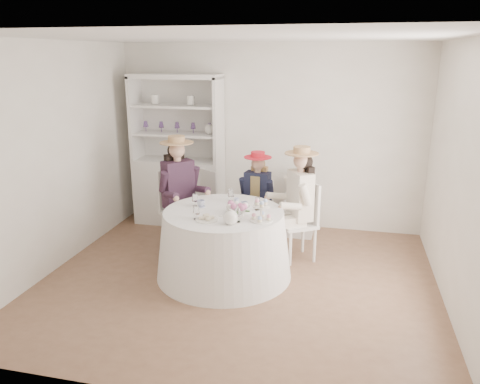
# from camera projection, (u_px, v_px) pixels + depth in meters

# --- Properties ---
(ground) EXTENTS (4.50, 4.50, 0.00)m
(ground) POSITION_uv_depth(u_px,v_px,m) (238.00, 281.00, 5.45)
(ground) COLOR brown
(ground) RESTS_ON ground
(ceiling) EXTENTS (4.50, 4.50, 0.00)m
(ceiling) POSITION_uv_depth(u_px,v_px,m) (238.00, 37.00, 4.68)
(ceiling) COLOR white
(ceiling) RESTS_ON wall_back
(wall_back) EXTENTS (4.50, 0.00, 4.50)m
(wall_back) POSITION_uv_depth(u_px,v_px,m) (269.00, 137.00, 6.93)
(wall_back) COLOR silver
(wall_back) RESTS_ON ground
(wall_front) EXTENTS (4.50, 0.00, 4.50)m
(wall_front) POSITION_uv_depth(u_px,v_px,m) (170.00, 235.00, 3.20)
(wall_front) COLOR silver
(wall_front) RESTS_ON ground
(wall_left) EXTENTS (0.00, 4.50, 4.50)m
(wall_left) POSITION_uv_depth(u_px,v_px,m) (54.00, 158.00, 5.56)
(wall_left) COLOR silver
(wall_left) RESTS_ON ground
(wall_right) EXTENTS (0.00, 4.50, 4.50)m
(wall_right) POSITION_uv_depth(u_px,v_px,m) (461.00, 180.00, 4.57)
(wall_right) COLOR silver
(wall_right) RESTS_ON ground
(tea_table) EXTENTS (1.59, 1.59, 0.80)m
(tea_table) POSITION_uv_depth(u_px,v_px,m) (224.00, 244.00, 5.49)
(tea_table) COLOR white
(tea_table) RESTS_ON ground
(hutch) EXTENTS (1.48, 0.87, 2.26)m
(hutch) POSITION_uv_depth(u_px,v_px,m) (179.00, 172.00, 7.15)
(hutch) COLOR silver
(hutch) RESTS_ON ground
(side_table) EXTENTS (0.41, 0.41, 0.63)m
(side_table) POSITION_uv_depth(u_px,v_px,m) (300.00, 213.00, 6.78)
(side_table) COLOR silver
(side_table) RESTS_ON ground
(hatbox) EXTENTS (0.33, 0.33, 0.27)m
(hatbox) POSITION_uv_depth(u_px,v_px,m) (301.00, 184.00, 6.65)
(hatbox) COLOR black
(hatbox) RESTS_ON side_table
(guest_left) EXTENTS (0.65, 0.64, 1.53)m
(guest_left) POSITION_uv_depth(u_px,v_px,m) (179.00, 187.00, 6.15)
(guest_left) COLOR silver
(guest_left) RESTS_ON ground
(guest_mid) EXTENTS (0.48, 0.50, 1.30)m
(guest_mid) POSITION_uv_depth(u_px,v_px,m) (257.00, 193.00, 6.29)
(guest_mid) COLOR silver
(guest_mid) RESTS_ON ground
(guest_right) EXTENTS (0.63, 0.58, 1.47)m
(guest_right) POSITION_uv_depth(u_px,v_px,m) (298.00, 197.00, 5.81)
(guest_right) COLOR silver
(guest_right) RESTS_ON ground
(spare_chair) EXTENTS (0.54, 0.54, 0.95)m
(spare_chair) POSITION_uv_depth(u_px,v_px,m) (214.00, 198.00, 6.86)
(spare_chair) COLOR silver
(spare_chair) RESTS_ON ground
(teacup_a) EXTENTS (0.10, 0.10, 0.07)m
(teacup_a) POSITION_uv_depth(u_px,v_px,m) (201.00, 204.00, 5.52)
(teacup_a) COLOR white
(teacup_a) RESTS_ON tea_table
(teacup_b) EXTENTS (0.08, 0.08, 0.06)m
(teacup_b) POSITION_uv_depth(u_px,v_px,m) (236.00, 201.00, 5.63)
(teacup_b) COLOR white
(teacup_b) RESTS_ON tea_table
(teacup_c) EXTENTS (0.09, 0.09, 0.07)m
(teacup_c) POSITION_uv_depth(u_px,v_px,m) (244.00, 205.00, 5.47)
(teacup_c) COLOR white
(teacup_c) RESTS_ON tea_table
(flower_bowl) EXTENTS (0.25, 0.25, 0.06)m
(flower_bowl) POSITION_uv_depth(u_px,v_px,m) (240.00, 210.00, 5.34)
(flower_bowl) COLOR white
(flower_bowl) RESTS_ON tea_table
(flower_arrangement) EXTENTS (0.19, 0.19, 0.07)m
(flower_arrangement) POSITION_uv_depth(u_px,v_px,m) (238.00, 207.00, 5.23)
(flower_arrangement) COLOR #CE679F
(flower_arrangement) RESTS_ON tea_table
(table_teapot) EXTENTS (0.23, 0.16, 0.17)m
(table_teapot) POSITION_uv_depth(u_px,v_px,m) (231.00, 217.00, 4.96)
(table_teapot) COLOR white
(table_teapot) RESTS_ON tea_table
(sandwich_plate) EXTENTS (0.25, 0.25, 0.06)m
(sandwich_plate) POSITION_uv_depth(u_px,v_px,m) (207.00, 219.00, 5.09)
(sandwich_plate) COLOR white
(sandwich_plate) RESTS_ON tea_table
(cupcake_stand) EXTENTS (0.25, 0.25, 0.23)m
(cupcake_stand) POSITION_uv_depth(u_px,v_px,m) (261.00, 213.00, 5.05)
(cupcake_stand) COLOR white
(cupcake_stand) RESTS_ON tea_table
(stemware_set) EXTENTS (0.83, 0.80, 0.15)m
(stemware_set) POSITION_uv_depth(u_px,v_px,m) (223.00, 205.00, 5.36)
(stemware_set) COLOR white
(stemware_set) RESTS_ON tea_table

